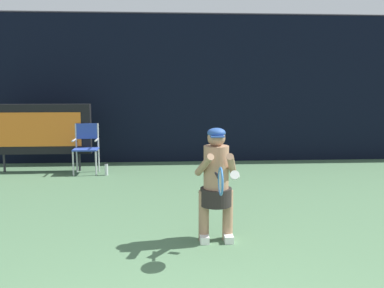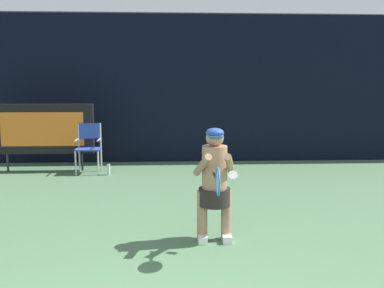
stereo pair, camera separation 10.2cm
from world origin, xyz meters
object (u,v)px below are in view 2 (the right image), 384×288
umpire_chair (89,145)px  scoreboard (44,129)px  tennis_ball_loose (203,190)px  tennis_player (215,181)px  water_bottle (109,169)px  tennis_racket (218,181)px

umpire_chair → scoreboard: bearing=166.2°
umpire_chair → tennis_ball_loose: (2.36, -1.86, -0.58)m
tennis_player → water_bottle: bearing=114.9°
umpire_chair → tennis_racket: umpire_chair is taller
tennis_player → tennis_ball_loose: 2.53m
scoreboard → tennis_racket: bearing=-57.3°
umpire_chair → tennis_ball_loose: size_ratio=15.88×
scoreboard → tennis_ball_loose: (3.39, -2.12, -0.91)m
umpire_chair → tennis_player: size_ratio=0.76×
tennis_player → tennis_ball_loose: (0.04, 2.42, -0.72)m
tennis_racket → scoreboard: bearing=131.5°
umpire_chair → tennis_ball_loose: bearing=-38.3°
umpire_chair → tennis_player: tennis_player is taller
water_bottle → tennis_ball_loose: water_bottle is taller
umpire_chair → tennis_racket: (2.29, -4.91, 0.28)m
scoreboard → water_bottle: (1.48, -0.52, -0.82)m
water_bottle → tennis_ball_loose: bearing=-39.9°
umpire_chair → water_bottle: 0.72m
tennis_racket → tennis_ball_loose: size_ratio=8.85×
umpire_chair → water_bottle: umpire_chair is taller
water_bottle → umpire_chair: bearing=149.3°
tennis_racket → umpire_chair: bearing=123.8°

